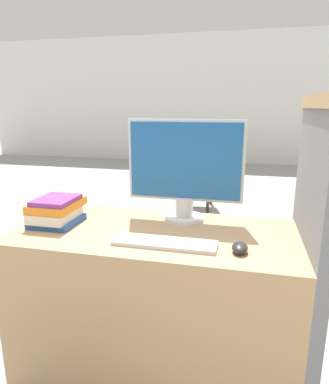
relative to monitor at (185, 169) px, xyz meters
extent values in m
cube|color=white|center=(-0.10, 6.35, 0.42)|extent=(12.00, 0.06, 2.80)
cube|color=tan|center=(-0.10, -0.17, -0.61)|extent=(1.23, 0.60, 0.73)
cube|color=slate|center=(0.54, -0.16, -0.35)|extent=(0.05, 0.64, 1.25)
cube|color=tan|center=(0.54, -0.16, 0.30)|extent=(0.07, 0.64, 0.05)
cylinder|color=silver|center=(0.00, 0.00, -0.24)|extent=(0.19, 0.19, 0.02)
cylinder|color=silver|center=(0.00, 0.00, -0.18)|extent=(0.08, 0.08, 0.09)
cube|color=silver|center=(0.00, 0.00, 0.04)|extent=(0.54, 0.01, 0.38)
cube|color=#1E5693|center=(0.00, 0.00, 0.04)|extent=(0.52, 0.02, 0.35)
cube|color=silver|center=(-0.02, -0.32, -0.24)|extent=(0.41, 0.11, 0.02)
ellipsoid|color=#262626|center=(0.27, -0.33, -0.23)|extent=(0.06, 0.09, 0.04)
cube|color=#285199|center=(-0.57, -0.20, -0.24)|extent=(0.20, 0.21, 0.03)
cube|color=silver|center=(-0.57, -0.20, -0.20)|extent=(0.18, 0.21, 0.04)
cube|color=orange|center=(-0.57, -0.18, -0.16)|extent=(0.19, 0.24, 0.04)
cube|color=#7A3384|center=(-0.56, -0.20, -0.13)|extent=(0.16, 0.20, 0.02)
cylinder|color=#38281E|center=(-0.52, 2.46, -0.78)|extent=(0.04, 0.04, 0.40)
cylinder|color=#38281E|center=(-0.14, 2.46, -0.78)|extent=(0.04, 0.04, 0.40)
cylinder|color=#38281E|center=(-0.52, 2.84, -0.78)|extent=(0.04, 0.04, 0.40)
cylinder|color=#38281E|center=(-0.14, 2.84, -0.78)|extent=(0.04, 0.04, 0.40)
cube|color=#38281E|center=(-0.33, 2.65, -0.55)|extent=(0.44, 0.44, 0.05)
cube|color=#38281E|center=(-0.33, 2.85, -0.26)|extent=(0.44, 0.04, 0.53)
camera|label=1|loc=(0.27, -1.55, 0.29)|focal=32.00mm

